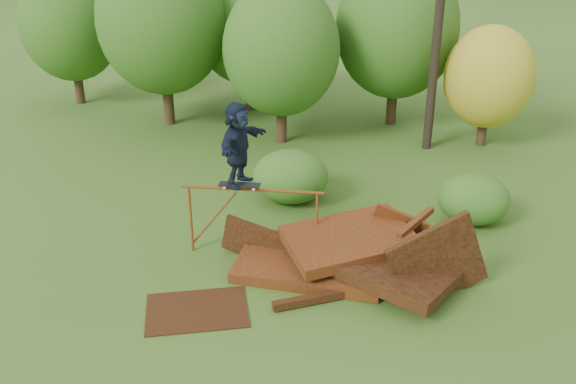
# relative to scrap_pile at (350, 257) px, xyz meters

# --- Properties ---
(ground) EXTENTS (240.00, 240.00, 0.00)m
(ground) POSITION_rel_scrap_pile_xyz_m (-0.60, -1.44, -0.42)
(ground) COLOR #2D5116
(ground) RESTS_ON ground
(scrap_pile) EXTENTS (5.81, 3.41, 2.26)m
(scrap_pile) POSITION_rel_scrap_pile_xyz_m (0.00, 0.00, 0.00)
(scrap_pile) COLOR #3E140B
(scrap_pile) RESTS_ON ground
(grind_rail) EXTENTS (3.12, 0.10, 1.64)m
(grind_rail) POSITION_rel_scrap_pile_xyz_m (-2.18, 0.57, 0.81)
(grind_rail) COLOR brown
(grind_rail) RESTS_ON ground
(skateboard) EXTENTS (0.89, 0.25, 0.09)m
(skateboard) POSITION_rel_scrap_pile_xyz_m (-2.46, 0.57, 1.29)
(skateboard) COLOR black
(skateboard) RESTS_ON grind_rail
(skater) EXTENTS (1.03, 1.78, 1.83)m
(skater) POSITION_rel_scrap_pile_xyz_m (-2.46, 0.57, 2.23)
(skater) COLOR black
(skater) RESTS_ON skateboard
(flat_plate) EXTENTS (2.28, 1.89, 0.03)m
(flat_plate) POSITION_rel_scrap_pile_xyz_m (-2.90, -1.74, -0.40)
(flat_plate) COLOR #341A0B
(flat_plate) RESTS_ON ground
(tree_0) EXTENTS (4.35, 4.35, 6.13)m
(tree_0) POSITION_rel_scrap_pile_xyz_m (-6.76, 9.23, 3.21)
(tree_0) COLOR black
(tree_0) RESTS_ON ground
(tree_1) EXTENTS (4.11, 4.11, 5.72)m
(tree_1) POSITION_rel_scrap_pile_xyz_m (-4.22, 11.25, 2.93)
(tree_1) COLOR black
(tree_1) RESTS_ON ground
(tree_2) EXTENTS (3.66, 3.66, 5.16)m
(tree_2) POSITION_rel_scrap_pile_xyz_m (-2.56, 7.90, 2.63)
(tree_2) COLOR black
(tree_2) RESTS_ON ground
(tree_3) EXTENTS (4.14, 4.14, 5.74)m
(tree_3) POSITION_rel_scrap_pile_xyz_m (1.04, 10.25, 2.94)
(tree_3) COLOR black
(tree_3) RESTS_ON ground
(tree_4) EXTENTS (2.79, 2.79, 3.85)m
(tree_4) POSITION_rel_scrap_pile_xyz_m (3.91, 8.44, 1.82)
(tree_4) COLOR black
(tree_4) RESTS_ON ground
(tree_6) EXTENTS (3.72, 3.72, 5.19)m
(tree_6) POSITION_rel_scrap_pile_xyz_m (-10.97, 11.24, 2.63)
(tree_6) COLOR black
(tree_6) RESTS_ON ground
(shrub_left) EXTENTS (2.00, 1.84, 1.38)m
(shrub_left) POSITION_rel_scrap_pile_xyz_m (-1.70, 3.49, 0.27)
(shrub_left) COLOR #205015
(shrub_left) RESTS_ON ground
(shrub_right) EXTENTS (1.75, 1.60, 1.24)m
(shrub_right) POSITION_rel_scrap_pile_xyz_m (2.90, 2.84, 0.20)
(shrub_right) COLOR #205015
(shrub_right) RESTS_ON ground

